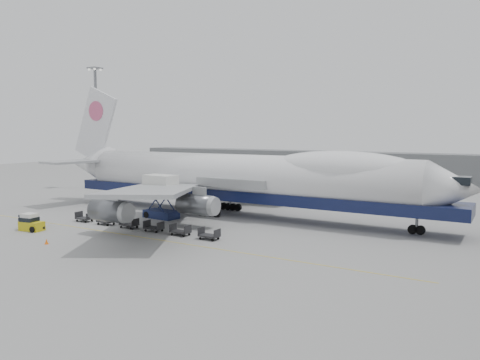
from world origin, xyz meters
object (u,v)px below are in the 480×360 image
Objects in this scene: catering_truck at (161,194)px; baggage_tug at (31,223)px; ground_worker at (20,222)px; airliner at (241,177)px.

catering_truck is 17.11m from baggage_tug.
ground_worker is (-10.16, -14.94, -2.52)m from catering_truck.
airliner reaches higher than baggage_tug.
baggage_tug is at bearing -82.84° from ground_worker.
catering_truck is 3.32× the size of ground_worker.
catering_truck is at bearing -139.13° from airliner.
airliner is 21.63× the size of baggage_tug.
baggage_tug reaches higher than ground_worker.
airliner is at bearing -38.36° from ground_worker.
baggage_tug is (-8.29, -14.76, -2.50)m from catering_truck.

